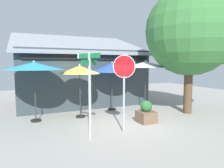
{
  "coord_description": "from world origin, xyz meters",
  "views": [
    {
      "loc": [
        -3.99,
        -7.27,
        2.55
      ],
      "look_at": [
        -0.17,
        1.2,
        1.6
      ],
      "focal_mm": 31.86,
      "sensor_mm": 36.0,
      "label": 1
    }
  ],
  "objects_px": {
    "street_sign_post": "(90,87)",
    "patio_umbrella_royal_blue_right": "(112,68)",
    "shade_tree": "(194,33)",
    "patio_umbrella_ivory_far_right": "(146,65)",
    "patio_umbrella_teal_left": "(34,66)",
    "patio_umbrella_mustard_center": "(80,70)",
    "stop_sign": "(124,78)",
    "sidewalk_planter": "(146,113)"
  },
  "relations": [
    {
      "from": "street_sign_post",
      "to": "patio_umbrella_royal_blue_right",
      "type": "distance_m",
      "value": 4.45
    },
    {
      "from": "patio_umbrella_royal_blue_right",
      "to": "shade_tree",
      "type": "xyz_separation_m",
      "value": [
        3.45,
        -2.34,
        1.75
      ]
    },
    {
      "from": "patio_umbrella_royal_blue_right",
      "to": "patio_umbrella_ivory_far_right",
      "type": "xyz_separation_m",
      "value": [
        1.78,
        -0.59,
        0.15
      ]
    },
    {
      "from": "patio_umbrella_teal_left",
      "to": "patio_umbrella_mustard_center",
      "type": "bearing_deg",
      "value": -3.93
    },
    {
      "from": "stop_sign",
      "to": "patio_umbrella_teal_left",
      "type": "xyz_separation_m",
      "value": [
        -2.9,
        2.84,
        0.41
      ]
    },
    {
      "from": "shade_tree",
      "to": "patio_umbrella_royal_blue_right",
      "type": "bearing_deg",
      "value": 145.84
    },
    {
      "from": "patio_umbrella_teal_left",
      "to": "sidewalk_planter",
      "type": "bearing_deg",
      "value": -25.82
    },
    {
      "from": "street_sign_post",
      "to": "shade_tree",
      "type": "relative_size",
      "value": 0.46
    },
    {
      "from": "patio_umbrella_teal_left",
      "to": "patio_umbrella_ivory_far_right",
      "type": "relative_size",
      "value": 0.98
    },
    {
      "from": "patio_umbrella_royal_blue_right",
      "to": "patio_umbrella_mustard_center",
      "type": "bearing_deg",
      "value": -158.36
    },
    {
      "from": "street_sign_post",
      "to": "sidewalk_planter",
      "type": "height_order",
      "value": "street_sign_post"
    },
    {
      "from": "street_sign_post",
      "to": "sidewalk_planter",
      "type": "bearing_deg",
      "value": 17.14
    },
    {
      "from": "patio_umbrella_mustard_center",
      "to": "patio_umbrella_royal_blue_right",
      "type": "distance_m",
      "value": 2.18
    },
    {
      "from": "patio_umbrella_teal_left",
      "to": "patio_umbrella_royal_blue_right",
      "type": "relative_size",
      "value": 1.01
    },
    {
      "from": "patio_umbrella_ivory_far_right",
      "to": "patio_umbrella_mustard_center",
      "type": "bearing_deg",
      "value": -176.74
    },
    {
      "from": "patio_umbrella_royal_blue_right",
      "to": "patio_umbrella_ivory_far_right",
      "type": "bearing_deg",
      "value": -18.24
    },
    {
      "from": "patio_umbrella_mustard_center",
      "to": "patio_umbrella_royal_blue_right",
      "type": "xyz_separation_m",
      "value": [
        2.02,
        0.8,
        0.09
      ]
    },
    {
      "from": "sidewalk_planter",
      "to": "patio_umbrella_ivory_far_right",
      "type": "bearing_deg",
      "value": 57.45
    },
    {
      "from": "patio_umbrella_teal_left",
      "to": "shade_tree",
      "type": "height_order",
      "value": "shade_tree"
    },
    {
      "from": "patio_umbrella_teal_left",
      "to": "patio_umbrella_royal_blue_right",
      "type": "xyz_separation_m",
      "value": [
        4.0,
        0.67,
        -0.09
      ]
    },
    {
      "from": "stop_sign",
      "to": "sidewalk_planter",
      "type": "relative_size",
      "value": 2.97
    },
    {
      "from": "patio_umbrella_royal_blue_right",
      "to": "sidewalk_planter",
      "type": "relative_size",
      "value": 2.77
    },
    {
      "from": "shade_tree",
      "to": "sidewalk_planter",
      "type": "height_order",
      "value": "shade_tree"
    },
    {
      "from": "stop_sign",
      "to": "patio_umbrella_royal_blue_right",
      "type": "relative_size",
      "value": 1.07
    },
    {
      "from": "sidewalk_planter",
      "to": "patio_umbrella_teal_left",
      "type": "bearing_deg",
      "value": 154.18
    },
    {
      "from": "stop_sign",
      "to": "street_sign_post",
      "type": "bearing_deg",
      "value": -173.71
    },
    {
      "from": "stop_sign",
      "to": "patio_umbrella_royal_blue_right",
      "type": "xyz_separation_m",
      "value": [
        1.11,
        3.51,
        0.32
      ]
    },
    {
      "from": "patio_umbrella_teal_left",
      "to": "patio_umbrella_ivory_far_right",
      "type": "height_order",
      "value": "patio_umbrella_ivory_far_right"
    },
    {
      "from": "street_sign_post",
      "to": "sidewalk_planter",
      "type": "xyz_separation_m",
      "value": [
        2.84,
        0.88,
        -1.38
      ]
    },
    {
      "from": "patio_umbrella_royal_blue_right",
      "to": "patio_umbrella_ivory_far_right",
      "type": "height_order",
      "value": "patio_umbrella_ivory_far_right"
    },
    {
      "from": "street_sign_post",
      "to": "patio_umbrella_ivory_far_right",
      "type": "bearing_deg",
      "value": 35.92
    },
    {
      "from": "stop_sign",
      "to": "patio_umbrella_mustard_center",
      "type": "xyz_separation_m",
      "value": [
        -0.91,
        2.71,
        0.22
      ]
    },
    {
      "from": "patio_umbrella_teal_left",
      "to": "patio_umbrella_ivory_far_right",
      "type": "xyz_separation_m",
      "value": [
        5.78,
        0.08,
        0.06
      ]
    },
    {
      "from": "street_sign_post",
      "to": "patio_umbrella_ivory_far_right",
      "type": "relative_size",
      "value": 1.06
    },
    {
      "from": "street_sign_post",
      "to": "patio_umbrella_mustard_center",
      "type": "height_order",
      "value": "street_sign_post"
    },
    {
      "from": "street_sign_post",
      "to": "stop_sign",
      "type": "bearing_deg",
      "value": 6.29
    },
    {
      "from": "stop_sign",
      "to": "patio_umbrella_teal_left",
      "type": "bearing_deg",
      "value": 135.51
    },
    {
      "from": "street_sign_post",
      "to": "shade_tree",
      "type": "bearing_deg",
      "value": 12.57
    },
    {
      "from": "street_sign_post",
      "to": "stop_sign",
      "type": "height_order",
      "value": "street_sign_post"
    },
    {
      "from": "patio_umbrella_royal_blue_right",
      "to": "shade_tree",
      "type": "bearing_deg",
      "value": -34.16
    },
    {
      "from": "patio_umbrella_mustard_center",
      "to": "patio_umbrella_ivory_far_right",
      "type": "bearing_deg",
      "value": 3.26
    },
    {
      "from": "stop_sign",
      "to": "shade_tree",
      "type": "height_order",
      "value": "shade_tree"
    }
  ]
}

